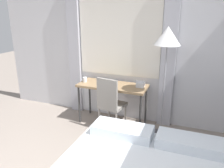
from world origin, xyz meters
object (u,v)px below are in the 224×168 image
object	(u,v)px
standing_lamp	(167,44)
mug	(85,80)
desk_chair	(110,102)
desk	(113,88)
book	(107,84)
telephone	(141,84)

from	to	relation	value
standing_lamp	mug	xyz separation A→B (m)	(-1.45, 0.09, -0.74)
standing_lamp	desk_chair	bearing A→B (deg)	-171.58
desk_chair	standing_lamp	bearing A→B (deg)	17.87
desk	desk_chair	distance (m)	0.30
desk_chair	book	xyz separation A→B (m)	(-0.14, 0.21, 0.23)
telephone	mug	distance (m)	1.03
telephone	desk_chair	bearing A→B (deg)	-144.59
telephone	mug	bearing A→B (deg)	-174.80
desk_chair	mug	size ratio (longest dim) A/B	10.74
desk_chair	standing_lamp	world-z (taller)	standing_lamp
book	standing_lamp	bearing A→B (deg)	-4.91
book	desk_chair	bearing A→B (deg)	-57.28
desk	telephone	size ratio (longest dim) A/B	8.08
standing_lamp	mug	world-z (taller)	standing_lamp
desk	telephone	bearing A→B (deg)	6.88
standing_lamp	book	size ratio (longest dim) A/B	6.44
standing_lamp	telephone	world-z (taller)	standing_lamp
telephone	book	distance (m)	0.59
desk_chair	telephone	distance (m)	0.60
standing_lamp	telephone	distance (m)	0.87
standing_lamp	telephone	size ratio (longest dim) A/B	11.76
desk	desk_chair	bearing A→B (deg)	-77.79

